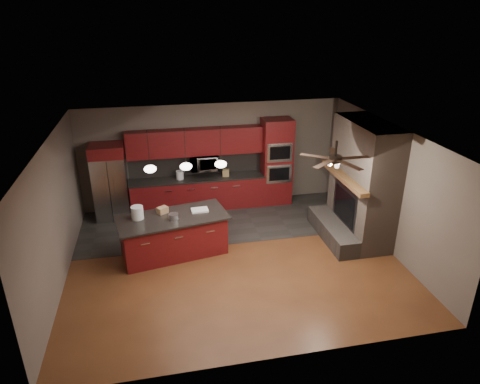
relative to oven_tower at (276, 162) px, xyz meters
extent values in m
plane|color=brown|center=(-1.70, -2.69, -1.19)|extent=(7.00, 7.00, 0.00)
cube|color=white|center=(-1.70, -2.69, 1.61)|extent=(7.00, 6.00, 0.02)
cube|color=#6A5F55|center=(-1.70, 0.31, 0.21)|extent=(7.00, 0.02, 2.80)
cube|color=#6A5F55|center=(1.80, -2.69, 0.21)|extent=(0.02, 6.00, 2.80)
cube|color=#6A5F55|center=(-5.20, -2.69, 0.21)|extent=(0.02, 6.00, 2.80)
cube|color=#2C2A28|center=(-1.70, -0.89, -1.19)|extent=(7.00, 2.40, 0.01)
cube|color=brown|center=(1.40, -2.29, 0.21)|extent=(0.80, 2.00, 2.80)
cube|color=#4A433D|center=(0.75, -2.29, -0.99)|extent=(0.50, 2.00, 0.40)
cube|color=#2D2D30|center=(1.02, -2.29, -0.37)|extent=(0.05, 1.20, 0.95)
cube|color=black|center=(1.00, -2.29, -0.37)|extent=(0.02, 1.00, 0.75)
cube|color=brown|center=(0.90, -2.29, 0.36)|extent=(0.22, 2.10, 0.10)
cube|color=maroon|center=(-2.18, 0.01, -0.76)|extent=(3.55, 0.60, 0.86)
cube|color=black|center=(-2.18, 0.01, -0.31)|extent=(3.59, 0.64, 0.04)
cube|color=black|center=(-2.18, 0.29, 0.01)|extent=(3.55, 0.03, 0.60)
cube|color=maroon|center=(-2.18, 0.13, 0.66)|extent=(3.55, 0.35, 0.70)
cube|color=maroon|center=(0.00, 0.01, 0.00)|extent=(0.80, 0.60, 2.38)
cube|color=silver|center=(0.00, -0.30, -0.24)|extent=(0.70, 0.03, 0.52)
cube|color=black|center=(0.00, -0.32, -0.24)|extent=(0.55, 0.02, 0.35)
cube|color=silver|center=(0.00, -0.30, 0.36)|extent=(0.70, 0.03, 0.52)
cube|color=black|center=(0.00, -0.32, 0.36)|extent=(0.55, 0.02, 0.35)
imported|color=silver|center=(-1.98, 0.06, 0.11)|extent=(0.73, 0.41, 0.50)
cube|color=silver|center=(-4.40, -0.07, -0.35)|extent=(0.84, 0.72, 1.67)
cube|color=#2D2D30|center=(-4.40, -0.44, -0.35)|extent=(0.02, 0.02, 1.65)
cube|color=silver|center=(-4.50, -0.45, -0.30)|extent=(0.03, 0.03, 0.84)
cube|color=silver|center=(-4.30, -0.45, -0.30)|extent=(0.03, 0.03, 0.84)
cube|color=maroon|center=(-4.40, -0.08, 0.63)|extent=(0.84, 0.72, 0.30)
cube|color=maroon|center=(-2.97, -2.22, -0.75)|extent=(2.35, 1.32, 0.88)
cube|color=black|center=(-2.97, -2.22, -0.29)|extent=(2.52, 1.49, 0.04)
cylinder|color=silver|center=(-3.70, -2.17, -0.13)|extent=(0.28, 0.28, 0.28)
cylinder|color=silver|center=(-2.94, -2.38, -0.20)|extent=(0.27, 0.27, 0.14)
cube|color=white|center=(-2.35, -2.06, -0.25)|extent=(0.38, 0.27, 0.04)
cube|color=#A17A53|center=(-3.16, -2.00, -0.20)|extent=(0.27, 0.25, 0.14)
cylinder|color=silver|center=(-2.63, 0.01, -0.18)|extent=(0.26, 0.26, 0.22)
cube|color=#A58A55|center=(-1.41, -0.04, -0.20)|extent=(0.20, 0.17, 0.19)
cylinder|color=black|center=(-3.35, -1.99, 1.22)|extent=(0.01, 0.01, 0.78)
ellipsoid|color=white|center=(-3.35, -1.99, 0.77)|extent=(0.26, 0.26, 0.16)
cylinder|color=black|center=(-2.60, -1.99, 1.22)|extent=(0.01, 0.01, 0.78)
ellipsoid|color=white|center=(-2.60, -1.99, 0.77)|extent=(0.26, 0.26, 0.16)
cylinder|color=black|center=(-1.85, -1.99, 1.22)|extent=(0.01, 0.01, 0.78)
ellipsoid|color=white|center=(-1.85, -1.99, 0.77)|extent=(0.26, 0.26, 0.16)
cylinder|color=black|center=(0.10, -3.49, 1.46)|extent=(0.04, 0.04, 0.30)
cylinder|color=black|center=(0.10, -3.49, 1.26)|extent=(0.24, 0.24, 0.12)
cube|color=#302012|center=(0.48, -3.49, 1.26)|extent=(0.60, 0.12, 0.01)
cube|color=#302012|center=(0.22, -3.13, 1.26)|extent=(0.30, 0.61, 0.01)
cube|color=#302012|center=(-0.21, -3.27, 1.26)|extent=(0.56, 0.45, 0.01)
cube|color=#302012|center=(-0.21, -3.72, 1.26)|extent=(0.56, 0.45, 0.01)
cube|color=#302012|center=(0.22, -3.85, 1.26)|extent=(0.30, 0.61, 0.01)
camera|label=1|loc=(-3.20, -10.60, 3.89)|focal=32.00mm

